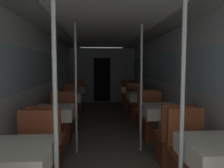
{
  "coord_description": "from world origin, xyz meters",
  "views": [
    {
      "loc": [
        -0.19,
        -0.98,
        1.42
      ],
      "look_at": [
        0.03,
        2.26,
        1.15
      ],
      "focal_mm": 35.0,
      "sensor_mm": 36.0,
      "label": 1
    }
  ],
  "objects_px": {
    "dining_table_right_1": "(161,113)",
    "support_pole_right_1": "(141,89)",
    "chair_left_far_1": "(61,126)",
    "chair_right_far_1": "(153,125)",
    "support_pole_left_0": "(55,112)",
    "dining_table_left_1": "(55,115)",
    "dining_table_left_2": "(69,99)",
    "chair_left_near_2": "(65,118)",
    "chair_left_near_3": "(74,104)",
    "chair_right_far_3": "(128,98)",
    "chair_right_near_1": "(172,146)",
    "chair_left_far_2": "(71,108)",
    "support_pole_right_0": "(182,110)",
    "dining_table_left_3": "(76,90)",
    "dining_table_right_0": "(219,156)",
    "chair_right_far_0": "(191,165)",
    "chair_right_near_2": "(146,117)",
    "chair_right_near_3": "(133,104)",
    "chair_left_near_1": "(47,149)",
    "chair_right_far_2": "(137,107)",
    "support_pole_left_1": "(76,89)",
    "dining_table_right_2": "(141,98)",
    "dining_table_right_3": "(130,90)",
    "chair_left_far_3": "(77,99)"
  },
  "relations": [
    {
      "from": "chair_right_near_2",
      "to": "chair_right_far_3",
      "type": "bearing_deg",
      "value": 90.0
    },
    {
      "from": "dining_table_right_1",
      "to": "support_pole_right_1",
      "type": "relative_size",
      "value": 0.37
    },
    {
      "from": "dining_table_left_1",
      "to": "dining_table_left_2",
      "type": "relative_size",
      "value": 1.0
    },
    {
      "from": "support_pole_left_0",
      "to": "chair_right_near_3",
      "type": "height_order",
      "value": "support_pole_left_0"
    },
    {
      "from": "support_pole_left_0",
      "to": "dining_table_left_1",
      "type": "relative_size",
      "value": 2.73
    },
    {
      "from": "chair_right_near_1",
      "to": "chair_right_far_1",
      "type": "relative_size",
      "value": 1.0
    },
    {
      "from": "chair_left_far_2",
      "to": "dining_table_right_2",
      "type": "bearing_deg",
      "value": 162.42
    },
    {
      "from": "chair_right_far_3",
      "to": "chair_right_near_1",
      "type": "bearing_deg",
      "value": 90.0
    },
    {
      "from": "chair_right_near_1",
      "to": "chair_right_far_2",
      "type": "relative_size",
      "value": 1.0
    },
    {
      "from": "chair_right_far_0",
      "to": "dining_table_right_2",
      "type": "xyz_separation_m",
      "value": [
        0.0,
        2.9,
        0.35
      ]
    },
    {
      "from": "chair_left_far_1",
      "to": "chair_right_far_1",
      "type": "xyz_separation_m",
      "value": [
        1.75,
        0.0,
        0.0
      ]
    },
    {
      "from": "chair_left_far_3",
      "to": "chair_right_near_2",
      "type": "distance_m",
      "value": 3.33
    },
    {
      "from": "dining_table_right_2",
      "to": "chair_left_near_1",
      "type": "bearing_deg",
      "value": -127.49
    },
    {
      "from": "dining_table_right_3",
      "to": "chair_right_near_3",
      "type": "distance_m",
      "value": 0.65
    },
    {
      "from": "dining_table_right_0",
      "to": "chair_right_near_2",
      "type": "xyz_separation_m",
      "value": [
        -0.0,
        2.9,
        -0.35
      ]
    },
    {
      "from": "dining_table_right_0",
      "to": "chair_right_far_0",
      "type": "relative_size",
      "value": 0.84
    },
    {
      "from": "dining_table_left_1",
      "to": "chair_right_near_1",
      "type": "xyz_separation_m",
      "value": [
        1.75,
        -0.55,
        -0.35
      ]
    },
    {
      "from": "chair_left_near_1",
      "to": "chair_right_far_0",
      "type": "distance_m",
      "value": 1.86
    },
    {
      "from": "chair_right_far_3",
      "to": "chair_left_far_3",
      "type": "bearing_deg",
      "value": 0.0
    },
    {
      "from": "chair_right_far_3",
      "to": "support_pole_left_1",
      "type": "bearing_deg",
      "value": 70.69
    },
    {
      "from": "support_pole_right_1",
      "to": "chair_right_far_3",
      "type": "relative_size",
      "value": 2.29
    },
    {
      "from": "chair_left_near_1",
      "to": "chair_right_near_1",
      "type": "distance_m",
      "value": 1.75
    },
    {
      "from": "chair_left_near_2",
      "to": "support_pole_left_0",
      "type": "bearing_deg",
      "value": -83.2
    },
    {
      "from": "dining_table_left_2",
      "to": "support_pole_right_1",
      "type": "bearing_deg",
      "value": -50.87
    },
    {
      "from": "support_pole_left_0",
      "to": "chair_left_near_1",
      "type": "xyz_separation_m",
      "value": [
        -0.35,
        1.17,
        -0.76
      ]
    },
    {
      "from": "chair_right_far_1",
      "to": "chair_right_near_2",
      "type": "bearing_deg",
      "value": -90.0
    },
    {
      "from": "support_pole_left_0",
      "to": "chair_right_far_3",
      "type": "distance_m",
      "value": 5.95
    },
    {
      "from": "support_pole_right_1",
      "to": "chair_right_near_2",
      "type": "distance_m",
      "value": 1.44
    },
    {
      "from": "chair_right_near_1",
      "to": "chair_right_far_3",
      "type": "relative_size",
      "value": 1.0
    },
    {
      "from": "chair_left_far_2",
      "to": "chair_right_near_1",
      "type": "bearing_deg",
      "value": 121.68
    },
    {
      "from": "chair_left_far_2",
      "to": "chair_left_near_3",
      "type": "distance_m",
      "value": 0.62
    },
    {
      "from": "chair_right_far_0",
      "to": "chair_right_far_3",
      "type": "height_order",
      "value": "same"
    },
    {
      "from": "dining_table_right_1",
      "to": "chair_right_near_1",
      "type": "relative_size",
      "value": 0.84
    },
    {
      "from": "chair_left_far_2",
      "to": "support_pole_right_0",
      "type": "relative_size",
      "value": 0.44
    },
    {
      "from": "chair_left_near_1",
      "to": "chair_right_far_1",
      "type": "distance_m",
      "value": 2.07
    },
    {
      "from": "dining_table_left_3",
      "to": "chair_left_near_1",
      "type": "bearing_deg",
      "value": -90.0
    },
    {
      "from": "dining_table_left_3",
      "to": "dining_table_right_2",
      "type": "distance_m",
      "value": 2.46
    },
    {
      "from": "dining_table_left_1",
      "to": "chair_left_far_1",
      "type": "distance_m",
      "value": 0.65
    },
    {
      "from": "dining_table_right_1",
      "to": "chair_left_near_3",
      "type": "bearing_deg",
      "value": 121.12
    },
    {
      "from": "dining_table_left_3",
      "to": "support_pole_right_1",
      "type": "distance_m",
      "value": 3.75
    },
    {
      "from": "chair_left_near_3",
      "to": "chair_right_near_1",
      "type": "distance_m",
      "value": 3.87
    },
    {
      "from": "chair_left_near_1",
      "to": "chair_left_near_3",
      "type": "bearing_deg",
      "value": 90.0
    },
    {
      "from": "dining_table_right_0",
      "to": "chair_right_near_3",
      "type": "relative_size",
      "value": 0.84
    },
    {
      "from": "chair_left_far_2",
      "to": "chair_right_far_1",
      "type": "relative_size",
      "value": 1.0
    },
    {
      "from": "dining_table_left_2",
      "to": "dining_table_right_0",
      "type": "bearing_deg",
      "value": -63.12
    },
    {
      "from": "chair_right_far_2",
      "to": "chair_left_far_2",
      "type": "bearing_deg",
      "value": 0.0
    },
    {
      "from": "chair_left_far_2",
      "to": "chair_right_near_2",
      "type": "bearing_deg",
      "value": 147.63
    },
    {
      "from": "chair_left_near_3",
      "to": "chair_right_far_3",
      "type": "height_order",
      "value": "same"
    },
    {
      "from": "chair_right_near_1",
      "to": "dining_table_left_2",
      "type": "bearing_deg",
      "value": 127.49
    },
    {
      "from": "support_pole_right_1",
      "to": "chair_right_near_2",
      "type": "xyz_separation_m",
      "value": [
        0.35,
        1.17,
        -0.76
      ]
    }
  ]
}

